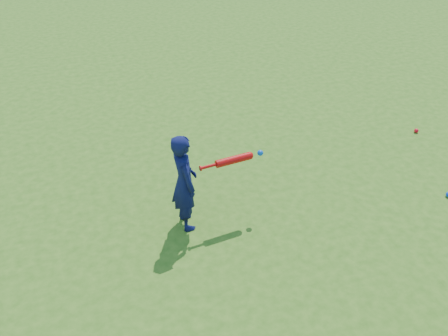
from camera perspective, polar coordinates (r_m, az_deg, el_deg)
name	(u,v)px	position (r m, az deg, el deg)	size (l,w,h in m)	color
ground	(209,218)	(6.14, -1.71, -5.77)	(80.00, 80.00, 0.00)	#326016
child	(184,182)	(5.70, -4.56, -1.64)	(0.45, 0.29, 1.23)	#0D113F
ground_ball_red	(416,131)	(8.38, 21.12, 4.01)	(0.07, 0.07, 0.07)	red
bat_swing	(236,159)	(5.77, 1.37, 1.01)	(0.81, 0.16, 0.09)	red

